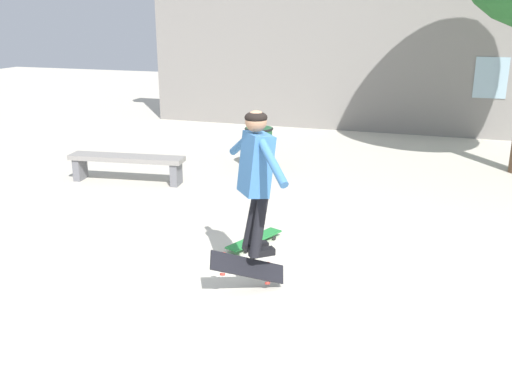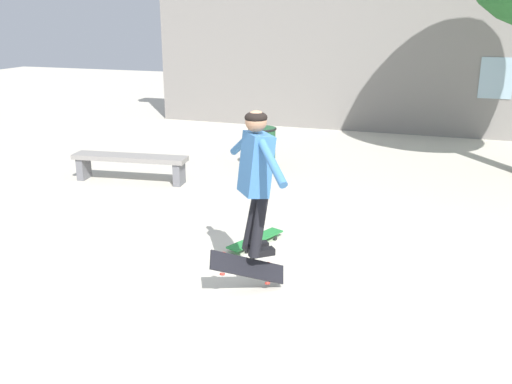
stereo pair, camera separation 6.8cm
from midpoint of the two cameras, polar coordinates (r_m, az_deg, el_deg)
name	(u,v)px [view 2 (the right image)]	position (r m, az deg, el deg)	size (l,w,h in m)	color
ground_plane	(276,292)	(6.02, 2.31, -10.01)	(40.00, 40.00, 0.00)	beige
building_backdrop	(387,44)	(14.04, 13.13, 14.17)	(12.08, 0.52, 5.06)	gray
park_bench	(130,162)	(9.92, -12.29, 2.95)	(2.01, 0.61, 0.46)	gray
trash_bin	(262,147)	(10.51, 0.81, 4.51)	(0.53, 0.53, 0.77)	#235633
skater	(256,171)	(5.58, 0.36, 2.16)	(0.95, 1.12, 1.47)	teal
skateboard_flipping	(248,267)	(5.87, -0.50, -7.56)	(0.65, 0.68, 0.48)	black
skateboard_resting	(255,239)	(7.15, 0.22, -4.76)	(0.51, 0.88, 0.08)	#237F38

